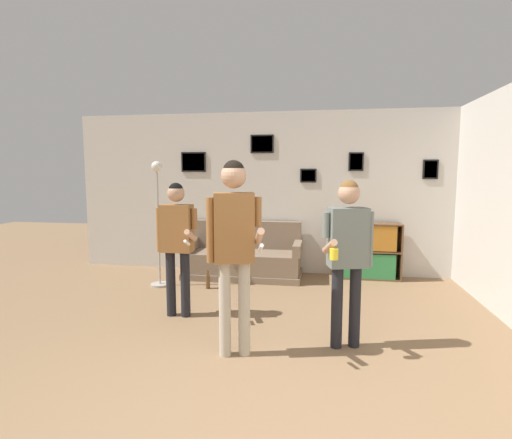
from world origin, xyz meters
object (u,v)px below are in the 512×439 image
person_player_foreground_center (234,236)px  bottle_on_floor (208,281)px  floor_lamp (158,217)px  person_watcher_holding_cup (348,247)px  bookshelf (367,251)px  person_player_foreground_left (177,236)px  couch (244,259)px

person_player_foreground_center → bottle_on_floor: 2.44m
floor_lamp → person_watcher_holding_cup: bearing=-33.0°
bookshelf → floor_lamp: floor_lamp is taller
person_player_foreground_left → person_player_foreground_center: (0.89, -0.89, 0.17)m
floor_lamp → person_watcher_holding_cup: size_ratio=1.14×
bookshelf → bottle_on_floor: 2.57m
bookshelf → person_watcher_holding_cup: size_ratio=0.64×
floor_lamp → person_player_foreground_left: floor_lamp is taller
floor_lamp → bottle_on_floor: floor_lamp is taller
floor_lamp → person_watcher_holding_cup: (2.64, -1.72, -0.05)m
bookshelf → floor_lamp: (-3.12, -0.94, 0.60)m
person_player_foreground_left → floor_lamp: bearing=122.0°
couch → floor_lamp: floor_lamp is taller
bottle_on_floor → bookshelf: bearing=22.4°
couch → bottle_on_floor: 0.88m
bookshelf → person_player_foreground_left: size_ratio=0.66×
person_player_foreground_center → bottle_on_floor: bearing=112.9°
person_player_foreground_center → person_player_foreground_left: bearing=134.7°
couch → floor_lamp: bearing=-146.7°
bottle_on_floor → couch: bearing=63.9°
bookshelf → floor_lamp: 3.31m
person_watcher_holding_cup → floor_lamp: bearing=147.0°
person_player_foreground_center → bottle_on_floor: size_ratio=6.32×
bookshelf → floor_lamp: size_ratio=0.56×
floor_lamp → bookshelf: bearing=16.8°
bookshelf → person_player_foreground_center: bearing=-116.5°
couch → bookshelf: bookshelf is taller
floor_lamp → person_player_foreground_center: (1.62, -2.07, 0.09)m
person_player_foreground_left → person_watcher_holding_cup: bearing=-15.9°
bookshelf → person_watcher_holding_cup: 2.76m
person_player_foreground_left → person_player_foreground_center: size_ratio=0.87×
person_watcher_holding_cup → bookshelf: bearing=79.9°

